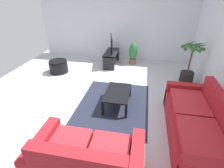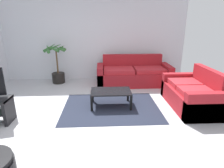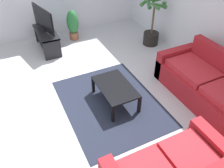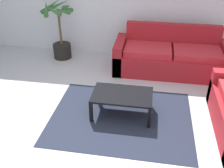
{
  "view_description": "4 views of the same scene",
  "coord_description": "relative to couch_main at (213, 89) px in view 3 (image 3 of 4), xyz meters",
  "views": [
    {
      "loc": [
        3.83,
        1.2,
        2.5
      ],
      "look_at": [
        0.42,
        0.54,
        0.59
      ],
      "focal_mm": 27.41,
      "sensor_mm": 36.0,
      "label": 1
    },
    {
      "loc": [
        0.21,
        -3.46,
        1.91
      ],
      "look_at": [
        0.41,
        0.34,
        0.65
      ],
      "focal_mm": 30.44,
      "sensor_mm": 36.0,
      "label": 2
    },
    {
      "loc": [
        3.28,
        -0.8,
        3.0
      ],
      "look_at": [
        0.51,
        0.55,
        0.54
      ],
      "focal_mm": 36.6,
      "sensor_mm": 36.0,
      "label": 3
    },
    {
      "loc": [
        0.8,
        -2.68,
        2.6
      ],
      "look_at": [
        0.24,
        0.64,
        0.56
      ],
      "focal_mm": 41.97,
      "sensor_mm": 36.0,
      "label": 4
    }
  ],
  "objects": [
    {
      "name": "couch_main",
      "position": [
        0.0,
        0.0,
        0.0
      ],
      "size": [
        2.28,
        0.9,
        0.9
      ],
      "color": "maroon",
      "rests_on": "ground"
    },
    {
      "name": "ground_plane",
      "position": [
        -1.19,
        -2.28,
        -0.3
      ],
      "size": [
        6.6,
        6.6,
        0.0
      ],
      "primitive_type": "plane",
      "color": "#B2B2B7"
    },
    {
      "name": "potted_palm",
      "position": [
        -2.42,
        0.27,
        0.23
      ],
      "size": [
        0.73,
        0.71,
        1.27
      ],
      "color": "black",
      "rests_on": "ground"
    },
    {
      "name": "tv_stand",
      "position": [
        -3.35,
        -2.27,
        0.02
      ],
      "size": [
        1.1,
        0.45,
        0.5
      ],
      "color": "black",
      "rests_on": "ground"
    },
    {
      "name": "area_rug",
      "position": [
        -0.79,
        -1.71,
        -0.3
      ],
      "size": [
        2.2,
        1.7,
        0.01
      ],
      "primitive_type": "cube",
      "color": "#1E2333",
      "rests_on": "ground"
    },
    {
      "name": "wall_back",
      "position": [
        -1.19,
        0.72,
        1.05
      ],
      "size": [
        6.0,
        0.06,
        2.7
      ],
      "primitive_type": "cube",
      "color": "silver",
      "rests_on": "ground"
    },
    {
      "name": "tv",
      "position": [
        -3.35,
        -2.27,
        0.51
      ],
      "size": [
        0.96,
        0.26,
        0.59
      ],
      "color": "black",
      "rests_on": "tv_stand"
    },
    {
      "name": "coffee_table",
      "position": [
        -0.79,
        -1.61,
        0.03
      ],
      "size": [
        0.93,
        0.58,
        0.38
      ],
      "color": "black",
      "rests_on": "ground"
    },
    {
      "name": "potted_plant_small",
      "position": [
        -3.59,
        -1.49,
        0.13
      ],
      "size": [
        0.31,
        0.31,
        0.82
      ],
      "color": "brown",
      "rests_on": "ground"
    }
  ]
}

